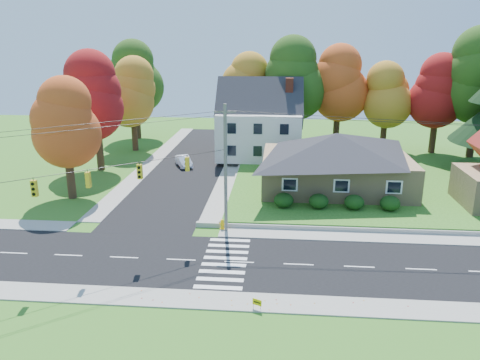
{
  "coord_description": "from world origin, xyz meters",
  "views": [
    {
      "loc": [
        2.54,
        -28.58,
        14.49
      ],
      "look_at": [
        -0.65,
        8.0,
        3.4
      ],
      "focal_mm": 35.0,
      "sensor_mm": 36.0,
      "label": 1
    }
  ],
  "objects": [
    {
      "name": "ground",
      "position": [
        0.0,
        0.0,
        0.0
      ],
      "size": [
        120.0,
        120.0,
        0.0
      ],
      "primitive_type": "plane",
      "color": "#3D7923"
    },
    {
      "name": "road_main",
      "position": [
        0.0,
        0.0,
        0.01
      ],
      "size": [
        90.0,
        8.0,
        0.02
      ],
      "primitive_type": "cube",
      "color": "black",
      "rests_on": "ground"
    },
    {
      "name": "road_cross",
      "position": [
        -8.0,
        26.0,
        0.01
      ],
      "size": [
        8.0,
        44.0,
        0.02
      ],
      "primitive_type": "cube",
      "color": "black",
      "rests_on": "ground"
    },
    {
      "name": "sidewalk_north",
      "position": [
        0.0,
        5.0,
        0.04
      ],
      "size": [
        90.0,
        2.0,
        0.08
      ],
      "primitive_type": "cube",
      "color": "#9C9A90",
      "rests_on": "ground"
    },
    {
      "name": "sidewalk_south",
      "position": [
        0.0,
        -5.0,
        0.04
      ],
      "size": [
        90.0,
        2.0,
        0.08
      ],
      "primitive_type": "cube",
      "color": "#9C9A90",
      "rests_on": "ground"
    },
    {
      "name": "lawn",
      "position": [
        13.0,
        21.0,
        0.25
      ],
      "size": [
        30.0,
        30.0,
        0.5
      ],
      "primitive_type": "cube",
      "color": "#3D7923",
      "rests_on": "ground"
    },
    {
      "name": "ranch_house",
      "position": [
        8.0,
        16.0,
        3.27
      ],
      "size": [
        14.6,
        10.6,
        5.4
      ],
      "color": "tan",
      "rests_on": "lawn"
    },
    {
      "name": "colonial_house",
      "position": [
        0.04,
        28.0,
        4.58
      ],
      "size": [
        10.4,
        8.4,
        9.6
      ],
      "color": "silver",
      "rests_on": "lawn"
    },
    {
      "name": "hedge_row",
      "position": [
        7.5,
        9.8,
        1.14
      ],
      "size": [
        10.7,
        1.7,
        1.27
      ],
      "color": "#163A10",
      "rests_on": "lawn"
    },
    {
      "name": "traffic_infrastructure",
      "position": [
        -0.15,
        1.35,
        5.15
      ],
      "size": [
        38.1,
        10.66,
        10.0
      ],
      "color": "#666059",
      "rests_on": "ground"
    },
    {
      "name": "tree_lot_0",
      "position": [
        -2.0,
        34.0,
        8.31
      ],
      "size": [
        6.72,
        6.72,
        12.51
      ],
      "color": "#3F2A19",
      "rests_on": "lawn"
    },
    {
      "name": "tree_lot_1",
      "position": [
        4.0,
        33.0,
        9.61
      ],
      "size": [
        7.84,
        7.84,
        14.6
      ],
      "color": "#3F2A19",
      "rests_on": "lawn"
    },
    {
      "name": "tree_lot_2",
      "position": [
        10.0,
        34.0,
        8.96
      ],
      "size": [
        7.28,
        7.28,
        13.56
      ],
      "color": "#3F2A19",
      "rests_on": "lawn"
    },
    {
      "name": "tree_lot_3",
      "position": [
        16.0,
        33.0,
        7.65
      ],
      "size": [
        6.16,
        6.16,
        11.47
      ],
      "color": "#3F2A19",
      "rests_on": "lawn"
    },
    {
      "name": "tree_lot_4",
      "position": [
        22.0,
        32.0,
        8.31
      ],
      "size": [
        6.72,
        6.72,
        12.51
      ],
      "color": "#3F2A19",
      "rests_on": "lawn"
    },
    {
      "name": "tree_west_0",
      "position": [
        -17.0,
        12.0,
        7.15
      ],
      "size": [
        6.16,
        6.16,
        11.47
      ],
      "color": "#3F2A19",
      "rests_on": "ground"
    },
    {
      "name": "tree_west_1",
      "position": [
        -18.0,
        22.0,
        8.46
      ],
      "size": [
        7.28,
        7.28,
        13.56
      ],
      "color": "#3F2A19",
      "rests_on": "ground"
    },
    {
      "name": "tree_west_2",
      "position": [
        -17.0,
        32.0,
        7.81
      ],
      "size": [
        6.72,
        6.72,
        12.51
      ],
      "color": "#3F2A19",
      "rests_on": "ground"
    },
    {
      "name": "tree_west_3",
      "position": [
        -19.0,
        40.0,
        9.11
      ],
      "size": [
        7.84,
        7.84,
        14.6
      ],
      "color": "#3F2A19",
      "rests_on": "ground"
    },
    {
      "name": "white_car",
      "position": [
        -8.74,
        24.23,
        0.65
      ],
      "size": [
        2.82,
        4.03,
        1.26
      ],
      "primitive_type": "imported",
      "rotation": [
        0.0,
        0.0,
        0.43
      ],
      "color": "white",
      "rests_on": "road_cross"
    },
    {
      "name": "fire_hydrant",
      "position": [
        -1.84,
        5.52,
        0.42
      ],
      "size": [
        0.51,
        0.39,
        0.88
      ],
      "color": "yellow",
      "rests_on": "ground"
    },
    {
      "name": "yard_sign",
      "position": [
        1.5,
        -5.75,
        0.5
      ],
      "size": [
        0.52,
        0.26,
        0.7
      ],
      "color": "black",
      "rests_on": "ground"
    }
  ]
}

